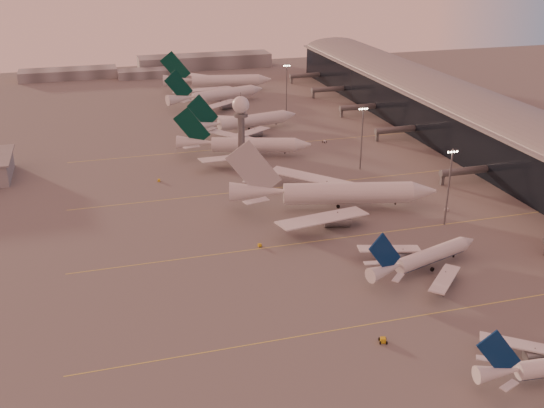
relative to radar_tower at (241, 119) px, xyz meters
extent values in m
plane|color=#5E5B5B|center=(-5.00, -120.00, -20.95)|extent=(700.00, 700.00, 0.00)
cube|color=#E8DD51|center=(25.00, -110.00, -20.94)|extent=(180.00, 0.25, 0.02)
cube|color=#E8DD51|center=(25.00, -65.00, -20.94)|extent=(180.00, 0.25, 0.02)
cube|color=#E8DD51|center=(25.00, -20.00, -20.94)|extent=(180.00, 0.25, 0.02)
cube|color=#E8DD51|center=(25.00, 30.00, -20.94)|extent=(180.00, 0.25, 0.02)
cube|color=black|center=(103.00, -10.00, -11.95)|extent=(36.00, 360.00, 18.00)
cylinder|color=slate|center=(103.00, -10.00, -2.95)|extent=(10.08, 360.00, 10.08)
cube|color=slate|center=(103.00, -10.00, -2.75)|extent=(40.00, 362.00, 0.80)
cylinder|color=slate|center=(77.00, -34.00, -16.45)|extent=(22.00, 2.80, 2.80)
cube|color=slate|center=(67.00, -34.00, -18.75)|extent=(1.20, 1.20, 4.40)
cylinder|color=slate|center=(77.00, 22.00, -16.45)|extent=(22.00, 2.80, 2.80)
cube|color=slate|center=(67.00, 22.00, -18.75)|extent=(1.20, 1.20, 4.40)
cylinder|color=slate|center=(77.00, 64.00, -16.45)|extent=(22.00, 2.80, 2.80)
cube|color=slate|center=(67.00, 64.00, -18.75)|extent=(1.20, 1.20, 4.40)
cylinder|color=slate|center=(77.00, 106.00, -16.45)|extent=(22.00, 2.80, 2.80)
cube|color=slate|center=(67.00, 106.00, -18.75)|extent=(1.20, 1.20, 4.40)
cylinder|color=slate|center=(77.00, 146.00, -16.45)|extent=(22.00, 2.80, 2.80)
cube|color=slate|center=(67.00, 146.00, -18.75)|extent=(1.20, 1.20, 4.40)
cylinder|color=slate|center=(0.00, 0.00, -9.95)|extent=(2.60, 2.60, 22.00)
cylinder|color=slate|center=(0.00, 0.00, 1.55)|extent=(5.20, 5.20, 1.20)
sphere|color=silver|center=(0.00, 0.00, 5.45)|extent=(6.40, 6.40, 6.40)
cylinder|color=slate|center=(0.00, 0.00, 9.15)|extent=(0.16, 0.16, 2.00)
cylinder|color=slate|center=(50.00, -65.00, -8.45)|extent=(0.56, 0.56, 25.00)
cube|color=slate|center=(50.00, -65.00, 3.55)|extent=(3.60, 0.25, 0.25)
sphere|color=#FFEABF|center=(48.50, -65.00, 3.15)|extent=(0.56, 0.56, 0.56)
sphere|color=#FFEABF|center=(49.50, -65.00, 3.15)|extent=(0.56, 0.56, 0.56)
sphere|color=#FFEABF|center=(50.50, -65.00, 3.15)|extent=(0.56, 0.56, 0.56)
sphere|color=#FFEABF|center=(51.50, -65.00, 3.15)|extent=(0.56, 0.56, 0.56)
cylinder|color=slate|center=(45.00, -10.00, -8.45)|extent=(0.56, 0.56, 25.00)
cube|color=slate|center=(45.00, -10.00, 3.55)|extent=(3.60, 0.25, 0.25)
sphere|color=#FFEABF|center=(43.50, -10.00, 3.15)|extent=(0.56, 0.56, 0.56)
sphere|color=#FFEABF|center=(44.50, -10.00, 3.15)|extent=(0.56, 0.56, 0.56)
sphere|color=#FFEABF|center=(45.50, -10.00, 3.15)|extent=(0.56, 0.56, 0.56)
sphere|color=#FFEABF|center=(46.50, -10.00, 3.15)|extent=(0.56, 0.56, 0.56)
cylinder|color=slate|center=(43.00, 80.00, -8.45)|extent=(0.56, 0.56, 25.00)
cube|color=slate|center=(43.00, 80.00, 3.55)|extent=(3.60, 0.25, 0.25)
sphere|color=#FFEABF|center=(41.50, 80.00, 3.15)|extent=(0.56, 0.56, 0.56)
sphere|color=#FFEABF|center=(42.50, 80.00, 3.15)|extent=(0.56, 0.56, 0.56)
sphere|color=#FFEABF|center=(43.50, 80.00, 3.15)|extent=(0.56, 0.56, 0.56)
sphere|color=#FFEABF|center=(44.50, 80.00, 3.15)|extent=(0.56, 0.56, 0.56)
cube|color=slate|center=(-65.00, 200.00, -17.95)|extent=(60.00, 18.00, 6.00)
cube|color=slate|center=(25.00, 210.00, -16.45)|extent=(90.00, 20.00, 9.00)
cube|color=slate|center=(-15.00, 190.00, -18.45)|extent=(40.00, 15.00, 5.00)
cone|color=silver|center=(18.77, -138.27, -17.41)|extent=(9.54, 4.53, 3.76)
cube|color=silver|center=(29.76, -129.92, -18.54)|extent=(15.42, 11.77, 1.18)
cylinder|color=gray|center=(32.25, -132.33, -20.26)|extent=(4.46, 2.79, 2.44)
cube|color=gray|center=(32.25, -132.33, -19.20)|extent=(0.32, 0.27, 1.50)
cube|color=navy|center=(18.31, -138.23, -12.77)|extent=(10.30, 1.22, 11.20)
cube|color=silver|center=(18.44, -142.52, -17.32)|extent=(4.56, 3.03, 0.25)
cube|color=silver|center=(19.16, -134.01, -17.32)|extent=(4.49, 3.57, 0.25)
cylinder|color=silver|center=(31.52, -89.26, -17.57)|extent=(24.47, 11.36, 4.15)
cylinder|color=navy|center=(31.52, -89.26, -18.50)|extent=(23.66, 10.10, 2.99)
cone|color=silver|center=(45.37, -84.84, -17.57)|extent=(5.75, 5.38, 4.15)
cone|color=silver|center=(15.05, -94.52, -17.05)|extent=(10.99, 7.06, 4.15)
cube|color=silver|center=(28.92, -100.80, -18.29)|extent=(15.23, 15.46, 1.30)
cylinder|color=gray|center=(31.02, -97.60, -20.19)|extent=(5.31, 4.00, 2.70)
cube|color=gray|center=(31.02, -97.60, -19.02)|extent=(0.39, 0.36, 1.66)
cube|color=silver|center=(22.72, -81.36, -18.29)|extent=(18.07, 7.17, 1.30)
cylinder|color=gray|center=(26.28, -82.75, -20.19)|extent=(5.31, 4.00, 2.70)
cube|color=gray|center=(26.28, -82.75, -19.02)|extent=(0.39, 0.36, 1.66)
cube|color=navy|center=(14.56, -94.67, -11.92)|extent=(10.96, 3.82, 12.36)
cube|color=silver|center=(16.51, -99.00, -16.94)|extent=(4.63, 4.54, 0.27)
cube|color=silver|center=(13.65, -90.01, -16.94)|extent=(4.92, 2.43, 0.27)
cylinder|color=black|center=(40.34, -86.45, -20.40)|extent=(0.55, 0.55, 1.09)
cylinder|color=black|center=(28.92, -87.57, -20.35)|extent=(1.31, 0.88, 1.20)
cylinder|color=black|center=(30.38, -92.15, -20.35)|extent=(1.31, 0.88, 1.20)
cylinder|color=silver|center=(25.10, -45.09, -16.34)|extent=(42.88, 16.51, 6.64)
cylinder|color=silver|center=(25.10, -45.09, -17.84)|extent=(41.61, 14.51, 4.78)
cone|color=silver|center=(49.75, -51.10, -16.34)|extent=(9.57, 8.40, 6.64)
cone|color=silver|center=(-4.22, -37.96, -15.51)|extent=(18.89, 10.67, 6.64)
cube|color=silver|center=(10.84, -59.82, -17.50)|extent=(31.31, 14.39, 1.97)
cylinder|color=gray|center=(16.82, -56.97, -20.20)|extent=(9.02, 6.14, 4.32)
cube|color=gray|center=(16.82, -56.97, -18.67)|extent=(0.38, 0.34, 2.66)
cube|color=silver|center=(19.20, -25.46, -17.50)|extent=(27.49, 25.57, 1.97)
cylinder|color=gray|center=(23.21, -30.74, -20.20)|extent=(9.02, 6.14, 4.32)
cube|color=gray|center=(23.21, -30.74, -18.67)|extent=(0.38, 0.34, 2.66)
cube|color=#AAACB1|center=(-5.08, -37.74, -7.66)|extent=(17.98, 4.72, 19.71)
cube|color=silver|center=(-6.51, -45.87, -15.35)|extent=(8.70, 4.77, 0.27)
cube|color=silver|center=(-2.61, -29.88, -15.35)|extent=(8.30, 7.63, 0.27)
cylinder|color=black|center=(40.79, -48.92, -20.41)|extent=(0.54, 0.54, 1.07)
cylinder|color=black|center=(22.32, -41.99, -20.36)|extent=(1.27, 0.80, 1.18)
cylinder|color=black|center=(21.21, -46.57, -20.36)|extent=(1.27, 0.80, 1.18)
cylinder|color=silver|center=(9.10, 17.38, -17.04)|extent=(34.34, 15.55, 5.53)
cylinder|color=silver|center=(9.10, 17.38, -18.29)|extent=(33.22, 13.87, 3.98)
cone|color=silver|center=(28.61, 11.25, -17.04)|extent=(7.98, 7.26, 5.53)
cone|color=silver|center=(-14.09, 24.68, -16.35)|extent=(15.36, 9.58, 5.53)
cube|color=silver|center=(-3.27, 6.17, -18.01)|extent=(25.51, 10.22, 1.64)
cylinder|color=gray|center=(1.75, 8.16, -20.28)|extent=(7.40, 5.42, 3.59)
cube|color=gray|center=(1.75, 8.16, -18.98)|extent=(0.34, 0.31, 2.21)
cube|color=silver|center=(5.38, 33.66, -18.01)|extent=(21.55, 21.77, 1.64)
cylinder|color=gray|center=(8.35, 29.15, -20.28)|extent=(7.40, 5.42, 3.59)
cube|color=gray|center=(8.35, 29.15, -18.98)|extent=(0.34, 0.31, 2.21)
cube|color=#033128|center=(-14.78, 24.89, -9.75)|extent=(14.60, 4.88, 16.35)
cube|color=silver|center=(-16.31, 18.43, -16.21)|extent=(6.93, 3.44, 0.24)
cube|color=silver|center=(-12.33, 31.08, -16.21)|extent=(6.52, 6.37, 0.24)
cylinder|color=black|center=(21.52, 13.48, -20.47)|extent=(0.48, 0.48, 0.95)
cylinder|color=black|center=(7.10, 20.21, -20.43)|extent=(1.14, 0.77, 1.05)
cylinder|color=black|center=(5.84, 16.21, -20.43)|extent=(1.14, 0.77, 1.05)
cylinder|color=silver|center=(18.03, 53.63, -17.12)|extent=(33.99, 12.49, 5.42)
cylinder|color=silver|center=(18.03, 53.63, -18.34)|extent=(33.01, 10.86, 3.90)
cone|color=silver|center=(37.62, 57.92, -17.12)|extent=(7.51, 6.69, 5.42)
cone|color=silver|center=(-5.28, 48.53, -16.44)|extent=(14.93, 8.31, 5.42)
cube|color=silver|center=(12.96, 38.05, -18.07)|extent=(22.26, 20.11, 1.60)
cylinder|color=gray|center=(16.26, 42.19, -20.29)|extent=(7.11, 4.83, 3.52)
cube|color=gray|center=(16.26, 42.19, -19.01)|extent=(0.32, 0.29, 2.17)
cube|color=silver|center=(6.91, 65.67, -18.07)|extent=(25.02, 12.03, 1.60)
cylinder|color=gray|center=(11.64, 63.28, -20.29)|extent=(7.11, 4.83, 3.52)
cube|color=gray|center=(11.64, 63.28, -19.01)|extent=(0.32, 0.29, 2.17)
cube|color=#033128|center=(-5.96, 48.38, -9.97)|extent=(14.64, 3.51, 16.04)
cube|color=silver|center=(-4.12, 42.12, -16.30)|extent=(6.62, 5.95, 0.23)
cube|color=silver|center=(-6.90, 54.83, -16.30)|extent=(6.90, 3.91, 0.23)
cylinder|color=black|center=(30.50, 56.36, -20.48)|extent=(0.47, 0.47, 0.93)
cylinder|color=black|center=(14.94, 55.06, -20.44)|extent=(1.10, 0.68, 1.03)
cylinder|color=black|center=(15.82, 51.04, -20.44)|extent=(1.10, 0.68, 1.03)
cylinder|color=silver|center=(16.01, 108.07, -16.91)|extent=(35.64, 15.47, 5.72)
cylinder|color=silver|center=(16.01, 108.07, -18.19)|extent=(34.51, 13.73, 4.12)
cone|color=silver|center=(36.31, 114.02, -16.91)|extent=(8.20, 7.42, 5.72)
cone|color=silver|center=(-8.14, 100.98, -16.19)|extent=(15.88, 9.67, 5.72)
cube|color=silver|center=(11.82, 91.30, -17.91)|extent=(22.58, 22.26, 1.69)
cylinder|color=gray|center=(14.99, 95.90, -20.26)|extent=(7.63, 5.50, 3.72)
cube|color=gray|center=(14.99, 95.90, -18.91)|extent=(0.35, 0.32, 2.29)
cube|color=silver|center=(3.43, 119.92, -17.91)|extent=(26.42, 11.04, 1.69)
cylinder|color=gray|center=(8.58, 117.76, -20.26)|extent=(7.63, 5.50, 3.72)
cube|color=gray|center=(8.58, 117.76, -18.91)|extent=(0.35, 0.32, 2.29)
cube|color=#033128|center=(-8.86, 100.78, -9.36)|extent=(15.20, 4.76, 16.93)
cube|color=silver|center=(-6.45, 94.33, -16.05)|extent=(6.81, 6.53, 0.25)
cube|color=silver|center=(-10.31, 107.50, -16.05)|extent=(7.20, 3.69, 0.25)
cylinder|color=black|center=(28.94, 111.86, -20.46)|extent=(0.49, 0.49, 0.99)
cylinder|color=black|center=(12.65, 109.34, -20.41)|extent=(1.18, 0.78, 1.08)
cylinder|color=black|center=(13.87, 105.18, -20.41)|extent=(1.18, 0.78, 1.08)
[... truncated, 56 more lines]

